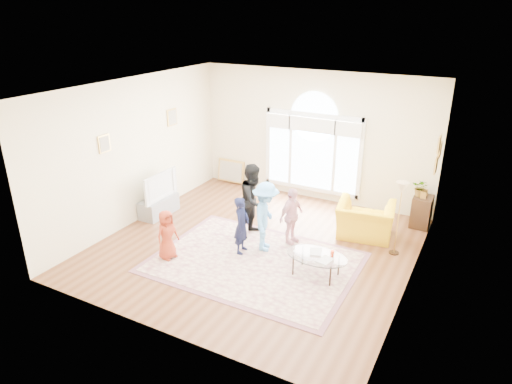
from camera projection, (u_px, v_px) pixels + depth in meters
The scene contains 18 objects.
ground at pixel (256, 246), 9.33m from camera, with size 6.00×6.00×0.00m, color #572F18.
room_shell at pixel (311, 139), 11.05m from camera, with size 6.00×6.00×6.00m.
area_rug at pixel (254, 262), 8.73m from camera, with size 3.60×2.60×0.02m, color beige.
rug_border at pixel (254, 262), 8.73m from camera, with size 3.80×2.80×0.01m, color #855461.
tv_console at pixel (159, 206), 10.70m from camera, with size 0.45×1.00×0.42m, color gray.
television at pixel (157, 185), 10.49m from camera, with size 0.17×1.10×0.63m.
coffee_table at pixel (316, 256), 8.16m from camera, with size 1.15×0.76×0.54m.
armchair at pixel (365, 220), 9.61m from camera, with size 1.15×1.01×0.75m, color yellow.
side_cabinet at pixel (421, 211), 10.08m from camera, with size 0.40×0.50×0.70m, color black.
floor_lamp at pixel (402, 194), 8.59m from camera, with size 0.24×0.24×1.51m.
plant_pedestal at pixel (418, 211), 10.12m from camera, with size 0.20×0.20×0.70m, color white.
potted_plant at pixel (421, 188), 9.91m from camera, with size 0.36×0.31×0.40m, color #33722D.
leaning_picture at pixel (231, 183), 12.72m from camera, with size 0.80×0.05×0.62m, color tan.
child_red at pixel (167, 235), 8.70m from camera, with size 0.48×0.31×0.99m, color #9E351E.
child_navy at pixel (242, 225), 8.88m from camera, with size 0.42×0.28×1.16m, color #131735.
child_black at pixel (254, 200), 9.54m from camera, with size 0.76×0.59×1.56m, color black.
child_pink at pixel (291, 216), 9.24m from camera, with size 0.70×0.29×1.19m, color #EAA7B3.
child_blue at pixel (266, 217), 8.94m from camera, with size 0.92×0.53×1.42m, color #5CA5EB.
Camera 1 is at (3.88, -7.25, 4.54)m, focal length 32.00 mm.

